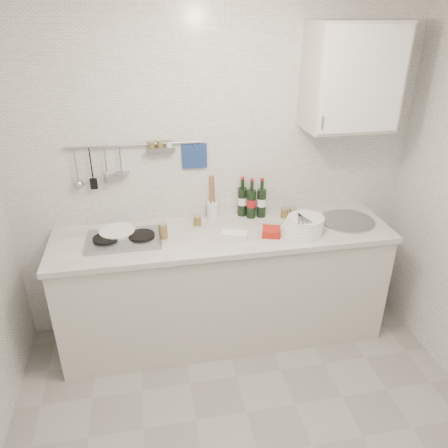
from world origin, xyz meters
name	(u,v)px	position (x,y,z in m)	size (l,w,h in m)	color
back_wall	(216,175)	(0.00, 1.40, 1.25)	(3.00, 0.02, 2.50)	silver
counter	(225,288)	(0.01, 1.10, 0.43)	(2.44, 0.64, 0.96)	beige
wall_rail	(133,158)	(-0.60, 1.37, 1.43)	(0.98, 0.09, 0.34)	#93969B
wall_cabinet	(352,77)	(0.90, 1.22, 1.95)	(0.60, 0.38, 0.70)	beige
plate_stack_hob	(116,234)	(-0.76, 1.18, 0.95)	(0.28, 0.27, 0.05)	#4E76B0
plate_stack_sink	(303,225)	(0.56, 1.00, 0.97)	(0.33, 0.31, 0.12)	white
wine_bottles	(252,198)	(0.26, 1.33, 1.07)	(0.21, 0.12, 0.31)	black
butter_dish	(234,236)	(0.05, 0.99, 0.95)	(0.18, 0.09, 0.05)	white
strawberry_punnet	(271,232)	(0.32, 1.00, 0.95)	(0.13, 0.13, 0.05)	red
utensil_crock	(212,208)	(-0.04, 1.35, 1.00)	(0.09, 0.09, 0.35)	white
jar_a	(197,220)	(-0.17, 1.26, 0.96)	(0.06, 0.06, 0.08)	brown
jar_b	(284,212)	(0.50, 1.26, 0.96)	(0.06, 0.06, 0.08)	brown
jar_c	(293,212)	(0.58, 1.27, 0.96)	(0.06, 0.06, 0.07)	brown
jar_d	(163,230)	(-0.43, 1.10, 0.98)	(0.07, 0.07, 0.12)	brown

